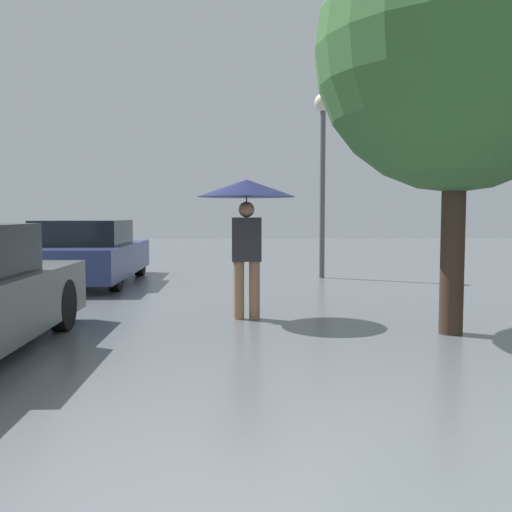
{
  "coord_description": "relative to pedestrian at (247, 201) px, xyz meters",
  "views": [
    {
      "loc": [
        -0.34,
        -2.12,
        1.36
      ],
      "look_at": [
        -0.05,
        5.24,
        0.82
      ],
      "focal_mm": 40.0,
      "sensor_mm": 36.0,
      "label": 1
    }
  ],
  "objects": [
    {
      "name": "street_lamp",
      "position": [
        1.73,
        4.8,
        1.28
      ],
      "size": [
        0.38,
        0.38,
        3.91
      ],
      "color": "#515456",
      "rests_on": "ground_plane"
    },
    {
      "name": "tree",
      "position": [
        2.31,
        -1.02,
        1.65
      ],
      "size": [
        3.17,
        3.17,
        4.77
      ],
      "color": "#38281E",
      "rests_on": "ground_plane"
    },
    {
      "name": "parked_car_farthest",
      "position": [
        -3.09,
        4.05,
        -0.95
      ],
      "size": [
        1.84,
        4.21,
        1.25
      ],
      "color": "navy",
      "rests_on": "ground_plane"
    },
    {
      "name": "pedestrian",
      "position": [
        0.0,
        0.0,
        0.0
      ],
      "size": [
        1.27,
        1.27,
        1.81
      ],
      "color": "#9E7051",
      "rests_on": "ground_plane"
    }
  ]
}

